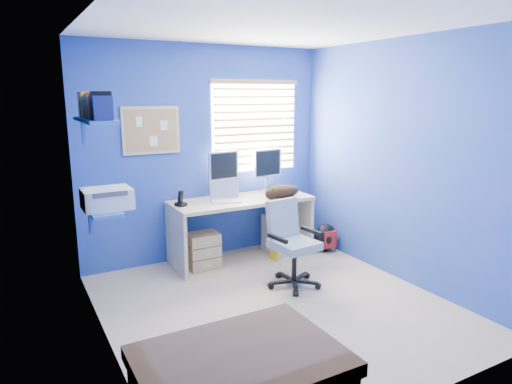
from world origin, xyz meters
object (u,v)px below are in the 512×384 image
desk (241,229)px  office_chair (292,254)px  laptop (226,192)px  cat (282,191)px  tower_pc (276,235)px

desk → office_chair: 0.92m
laptop → office_chair: (0.33, -0.88, -0.52)m
laptop → office_chair: bearing=-52.5°
desk → laptop: (-0.22, -0.04, 0.48)m
desk → cat: 0.66m
cat → office_chair: size_ratio=0.50×
cat → tower_pc: bearing=55.0°
laptop → tower_pc: (0.70, 0.03, -0.62)m
laptop → tower_pc: size_ratio=0.73×
office_chair → cat: bearing=65.4°
desk → office_chair: bearing=-83.2°
cat → office_chair: 0.94m
cat → tower_pc: size_ratio=0.98×
tower_pc → office_chair: office_chair is taller
desk → tower_pc: (0.48, -0.00, -0.14)m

